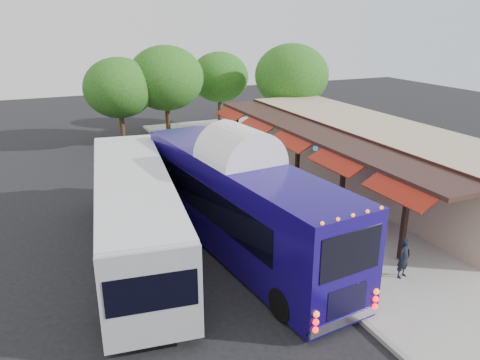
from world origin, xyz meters
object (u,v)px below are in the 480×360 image
ped_a (404,258)px  coach_bus (240,199)px  sign_board (365,208)px  city_bus (134,211)px  ped_c (238,157)px  ped_b (282,209)px  ped_d (191,143)px

ped_a → coach_bus: bearing=119.9°
coach_bus → sign_board: size_ratio=12.83×
city_bus → ped_c: bearing=52.8°
ped_b → city_bus: bearing=3.8°
city_bus → sign_board: (10.22, -1.42, -1.06)m
ped_c → ped_d: (-1.48, 4.78, -0.12)m
ped_c → city_bus: bearing=37.0°
ped_d → ped_c: bearing=139.4°
ped_a → ped_d: ped_a is taller
sign_board → ped_b: bearing=153.9°
city_bus → coach_bus: bearing=-9.6°
ped_c → sign_board: ped_c is taller
ped_c → ped_d: size_ratio=1.16×
sign_board → ped_c: bearing=94.8°
coach_bus → ped_a: 6.57m
ped_d → sign_board: size_ratio=1.49×
coach_bus → ped_d: (2.53, 14.11, -1.31)m
city_bus → ped_c: (8.02, 8.09, -0.87)m
ped_c → sign_board: 9.77m
ped_c → ped_b: bearing=71.6°
coach_bus → ped_a: (4.43, -4.68, -1.31)m
ped_d → sign_board: 14.77m
ped_b → sign_board: (3.68, -1.19, -0.16)m
city_bus → sign_board: bearing=-0.4°
ped_c → ped_a: bearing=83.4°
ped_c → sign_board: (2.20, -9.51, -0.19)m
ped_a → sign_board: size_ratio=1.50×
ped_c → ped_d: 5.01m
city_bus → ped_d: 14.48m
ped_b → sign_board: bearing=168.0°
coach_bus → ped_d: coach_bus is taller
city_bus → sign_board: 10.38m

